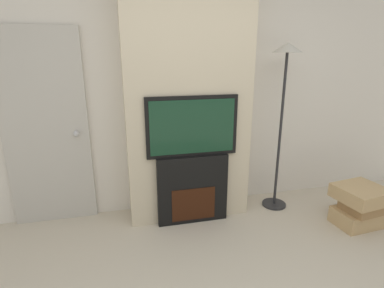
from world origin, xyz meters
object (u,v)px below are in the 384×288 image
object	(u,v)px
fireplace	(192,189)
box_stack	(360,205)
floor_lamp	(284,84)
television	(192,126)

from	to	relation	value
fireplace	box_stack	distance (m)	1.75
fireplace	floor_lamp	distance (m)	1.47
fireplace	television	xyz separation A→B (m)	(0.00, -0.00, 0.68)
television	box_stack	world-z (taller)	television
floor_lamp	box_stack	world-z (taller)	floor_lamp
television	floor_lamp	size ratio (longest dim) A/B	0.50
box_stack	fireplace	bearing A→B (deg)	163.09
television	floor_lamp	distance (m)	1.10
box_stack	television	bearing A→B (deg)	163.16
fireplace	floor_lamp	size ratio (longest dim) A/B	0.40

